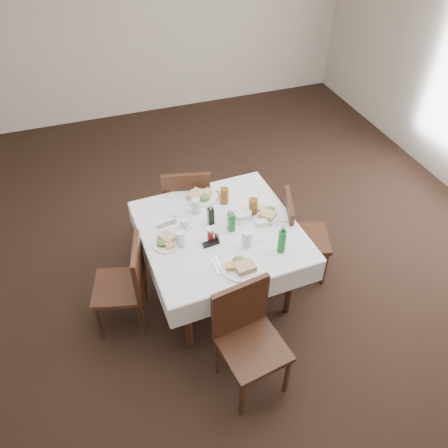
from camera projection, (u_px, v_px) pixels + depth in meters
The scene contains 33 objects.
ground_plane at pixel (225, 270), 4.28m from camera, with size 7.00×7.00×0.00m, color black.
room_shell at pixel (226, 111), 3.13m from camera, with size 6.04×7.04×2.80m.
dining_table at pixel (220, 236), 3.66m from camera, with size 1.32×1.32×0.76m.
chair_north at pixel (187, 202), 4.23m from camera, with size 0.53×0.53×0.93m.
chair_south at pixel (247, 332), 3.13m from camera, with size 0.50×0.50×0.94m.
chair_east at pixel (297, 232), 3.95m from camera, with size 0.53×0.53×0.88m.
chair_west at pixel (128, 281), 3.53m from camera, with size 0.50×0.50×0.87m.
meal_north at pixel (201, 196), 3.89m from camera, with size 0.28×0.28×0.06m.
meal_south at pixel (240, 266), 3.26m from camera, with size 0.28×0.28×0.06m.
meal_east at pixel (266, 213), 3.72m from camera, with size 0.25×0.25×0.06m.
meal_west at pixel (166, 241), 3.46m from camera, with size 0.24×0.24×0.05m.
side_plate_a at pixel (180, 210), 3.77m from camera, with size 0.18×0.18×0.01m.
side_plate_b at pixel (259, 236), 3.53m from camera, with size 0.14×0.14×0.01m.
water_n at pixel (196, 206), 3.71m from camera, with size 0.07×0.07×0.14m.
water_s at pixel (247, 239), 3.41m from camera, with size 0.08×0.08×0.15m.
water_e at pixel (253, 207), 3.70m from camera, with size 0.08×0.08×0.14m.
water_w at pixel (181, 239), 3.41m from camera, with size 0.08×0.08×0.14m.
iced_tea_a at pixel (224, 196), 3.80m from camera, with size 0.07×0.07×0.15m.
iced_tea_b at pixel (253, 207), 3.69m from camera, with size 0.08×0.08×0.16m.
bread_basket at pixel (240, 213), 3.70m from camera, with size 0.21×0.21×0.07m.
oil_cruet_dark at pixel (211, 215), 3.60m from camera, with size 0.05×0.05×0.20m.
oil_cruet_green at pixel (231, 222), 3.53m from camera, with size 0.05×0.05×0.22m.
ketchup_bottle at pixel (211, 235), 3.47m from camera, with size 0.05×0.05×0.11m.
salt_shaker at pixel (212, 236), 3.49m from camera, with size 0.03×0.03×0.07m.
pepper_shaker at pixel (217, 236), 3.48m from camera, with size 0.04×0.04×0.08m.
coffee_mug at pixel (185, 224), 3.59m from camera, with size 0.12×0.12×0.08m.
sunglasses at pixel (211, 243), 3.45m from camera, with size 0.14×0.06×0.03m.
green_bottle at pixel (282, 241), 3.34m from camera, with size 0.06×0.06×0.24m.
sugar_caddy at pixel (261, 223), 3.62m from camera, with size 0.11×0.07×0.05m.
cutlery_n at pixel (218, 196), 3.92m from camera, with size 0.06×0.16×0.01m.
cutlery_s at pixel (217, 265), 3.30m from camera, with size 0.04×0.17×0.01m.
cutlery_e at pixel (277, 225), 3.63m from camera, with size 0.19×0.07×0.01m.
cutlery_w at pixel (167, 224), 3.64m from camera, with size 0.19×0.07×0.01m.
Camera 1 is at (-0.96, -2.71, 3.20)m, focal length 35.00 mm.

